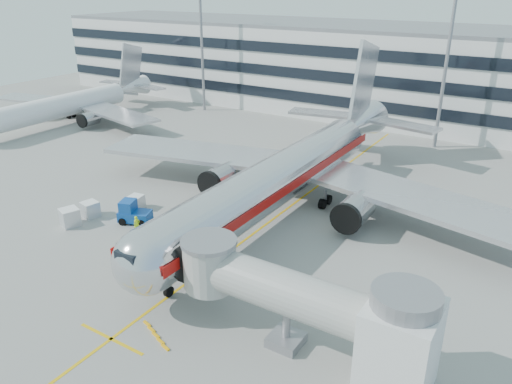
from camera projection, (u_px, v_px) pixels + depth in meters
The scene contains 15 objects.
ground at pixel (228, 253), 45.41m from camera, with size 180.00×180.00×0.00m, color gray.
lead_in_line at pixel (282, 213), 53.20m from camera, with size 0.25×70.00×0.01m, color #DBA80B.
stop_bar at pixel (111, 339), 34.51m from camera, with size 6.00×0.25×0.01m, color #DBA80B.
main_jet at pixel (290, 171), 52.88m from camera, with size 50.95×48.70×16.06m.
jet_bridge at pixel (310, 305), 31.70m from camera, with size 17.80×4.50×7.00m.
terminal at pixel (417, 73), 87.48m from camera, with size 150.00×24.25×15.60m.
light_mast_west at pixel (201, 28), 89.44m from camera, with size 2.40×1.20×25.45m.
light_mast_centre at pixel (449, 43), 68.37m from camera, with size 2.40×1.20×25.45m.
second_jet at pixel (70, 104), 86.04m from camera, with size 38.21×36.52×12.04m.
belt_loader at pixel (160, 243), 45.91m from camera, with size 4.69×2.57×2.19m.
baggage_tug at pixel (133, 213), 50.76m from camera, with size 3.60×2.91×2.38m.
cargo_container_left at pixel (136, 202), 53.94m from camera, with size 1.61×1.61×1.51m.
cargo_container_right at pixel (90, 209), 52.09m from camera, with size 1.82×1.82×1.64m.
cargo_container_front at pixel (70, 217), 50.18m from camera, with size 2.15×2.15×1.79m.
ramp_worker at pixel (137, 224), 48.84m from camera, with size 0.62×0.40×1.69m, color #B6ED18.
Camera 1 is at (23.28, -32.15, 22.89)m, focal length 35.00 mm.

